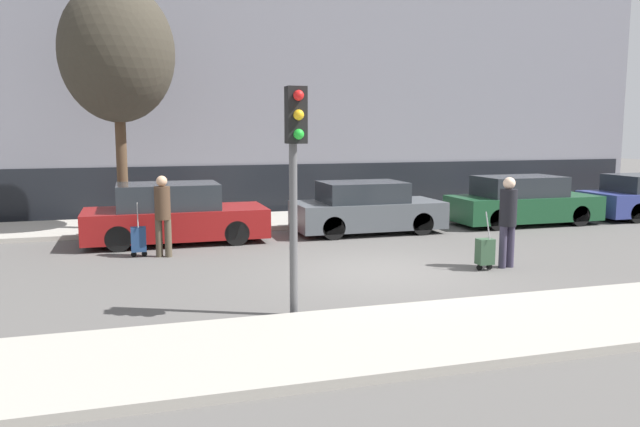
{
  "coord_description": "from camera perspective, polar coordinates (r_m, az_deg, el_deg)",
  "views": [
    {
      "loc": [
        -4.62,
        -11.04,
        2.78
      ],
      "look_at": [
        -0.73,
        1.8,
        0.95
      ],
      "focal_mm": 35.0,
      "sensor_mm": 36.0,
      "label": 1
    }
  ],
  "objects": [
    {
      "name": "ground_plane",
      "position": [
        12.28,
        5.74,
        -5.35
      ],
      "size": [
        80.0,
        80.0,
        0.0
      ],
      "primitive_type": "plane",
      "color": "#565451"
    },
    {
      "name": "sidewalk_near",
      "position": [
        9.05,
        15.03,
        -9.99
      ],
      "size": [
        28.0,
        2.5,
        0.12
      ],
      "color": "#A39E93",
      "rests_on": "ground_plane"
    },
    {
      "name": "sidewalk_far",
      "position": [
        18.82,
        -2.46,
        -0.55
      ],
      "size": [
        28.0,
        3.0,
        0.12
      ],
      "color": "#A39E93",
      "rests_on": "ground_plane"
    },
    {
      "name": "building_facade",
      "position": [
        22.52,
        -5.05,
        14.9
      ],
      "size": [
        28.0,
        3.31,
        11.2
      ],
      "color": "slate",
      "rests_on": "ground_plane"
    },
    {
      "name": "parked_car_0",
      "position": [
        15.67,
        -13.22,
        -0.15
      ],
      "size": [
        4.36,
        1.84,
        1.46
      ],
      "color": "maroon",
      "rests_on": "ground_plane"
    },
    {
      "name": "parked_car_1",
      "position": [
        16.75,
        4.24,
        0.43
      ],
      "size": [
        3.96,
        1.76,
        1.38
      ],
      "color": "#4C5156",
      "rests_on": "ground_plane"
    },
    {
      "name": "parked_car_2",
      "position": [
        19.09,
        18.0,
        1.01
      ],
      "size": [
        4.33,
        1.73,
        1.42
      ],
      "color": "#194728",
      "rests_on": "ground_plane"
    },
    {
      "name": "pedestrian_left",
      "position": [
        13.91,
        -14.19,
        0.24
      ],
      "size": [
        0.34,
        0.34,
        1.78
      ],
      "rotation": [
        0.0,
        0.0,
        -0.31
      ],
      "color": "#4C4233",
      "rests_on": "ground_plane"
    },
    {
      "name": "trolley_left",
      "position": [
        14.15,
        -16.26,
        -2.29
      ],
      "size": [
        0.34,
        0.29,
        1.2
      ],
      "color": "navy",
      "rests_on": "ground_plane"
    },
    {
      "name": "pedestrian_right",
      "position": [
        12.99,
        16.8,
        -0.23
      ],
      "size": [
        0.35,
        0.34,
        1.83
      ],
      "rotation": [
        0.0,
        0.0,
        0.15
      ],
      "color": "#383347",
      "rests_on": "ground_plane"
    },
    {
      "name": "trolley_right",
      "position": [
        12.74,
        14.85,
        -3.39
      ],
      "size": [
        0.34,
        0.29,
        1.17
      ],
      "color": "#335138",
      "rests_on": "ground_plane"
    },
    {
      "name": "traffic_light",
      "position": [
        8.97,
        -2.3,
        5.43
      ],
      "size": [
        0.28,
        0.47,
        3.37
      ],
      "color": "#515154",
      "rests_on": "ground_plane"
    },
    {
      "name": "parked_bicycle",
      "position": [
        19.5,
        2.11,
        1.02
      ],
      "size": [
        1.77,
        0.06,
        0.96
      ],
      "color": "black",
      "rests_on": "sidewalk_far"
    },
    {
      "name": "bare_tree_near_crossing",
      "position": [
        17.44,
        -18.05,
        13.74
      ],
      "size": [
        2.94,
        2.94,
        6.41
      ],
      "color": "#4C3826",
      "rests_on": "sidewalk_far"
    }
  ]
}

